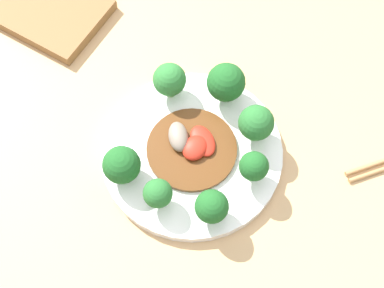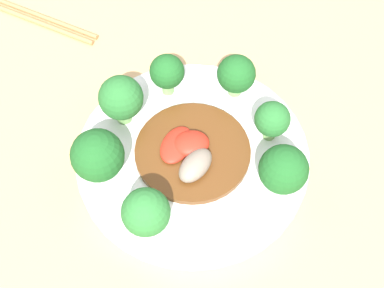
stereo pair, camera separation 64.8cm
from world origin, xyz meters
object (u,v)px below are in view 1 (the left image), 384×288
plate (192,152)px  broccoli_southeast (212,207)px  broccoli_south (156,193)px  broccoli_northwest (170,80)px  broccoli_southwest (122,165)px  stirfry_center (191,146)px  broccoli_east (254,167)px  cutting_board (41,6)px  broccoli_north (226,83)px  broccoli_northeast (256,123)px

plate → broccoli_southeast: bearing=-52.9°
broccoli_south → broccoli_northwest: 0.18m
broccoli_southwest → stirfry_center: 0.11m
broccoli_south → broccoli_east: 0.14m
broccoli_northwest → broccoli_east: bearing=-27.3°
broccoli_south → broccoli_northwest: broccoli_northwest is taller
broccoli_south → cutting_board: size_ratio=0.23×
cutting_board → stirfry_center: bearing=-24.0°
broccoli_south → stirfry_center: bearing=82.3°
plate → cutting_board: size_ratio=1.13×
plate → broccoli_south: 0.11m
broccoli_north → cutting_board: (-0.36, 0.05, -0.05)m
broccoli_north → broccoli_east: size_ratio=1.20×
plate → broccoli_north: 0.12m
cutting_board → broccoli_northwest: bearing=-15.6°
plate → broccoli_northeast: size_ratio=4.02×
plate → broccoli_southwest: size_ratio=4.34×
broccoli_south → cutting_board: (-0.34, 0.25, -0.04)m
broccoli_south → broccoli_southwest: (-0.06, 0.02, 0.00)m
broccoli_southeast → broccoli_southwest: bearing=176.4°
broccoli_east → broccoli_southeast: bearing=-113.4°
broccoli_southwest → plate: bearing=44.4°
broccoli_southeast → broccoli_northeast: (0.01, 0.14, 0.01)m
broccoli_north → broccoli_southwest: broccoli_north is taller
broccoli_south → broccoli_east: bearing=38.0°
broccoli_southeast → broccoli_east: (0.03, 0.08, 0.00)m
plate → broccoli_southeast: (0.06, -0.08, 0.04)m
broccoli_south → broccoli_northeast: bearing=58.7°
broccoli_south → broccoli_southeast: 0.08m
plate → broccoli_northeast: (0.08, 0.06, 0.05)m
broccoli_north → broccoli_southwest: size_ratio=1.13×
broccoli_northeast → plate: bearing=-143.4°
broccoli_south → broccoli_east: broccoli_east is taller
broccoli_southeast → broccoli_northwest: broccoli_northwest is taller
broccoli_south → broccoli_north: broccoli_north is taller
broccoli_north → broccoli_east: 0.14m
plate → broccoli_northwest: 0.12m
broccoli_southwest → broccoli_northeast: (0.15, 0.13, 0.01)m
plate → broccoli_northwest: bearing=131.3°
broccoli_northeast → broccoli_south: bearing=-121.3°
plate → broccoli_southwest: (-0.08, -0.08, 0.04)m
broccoli_southeast → broccoli_southwest: (-0.14, 0.01, 0.00)m
broccoli_northwest → broccoli_northeast: bearing=-8.4°
broccoli_south → cutting_board: bearing=143.0°
broccoli_north → stirfry_center: bearing=-97.8°
broccoli_southeast → broccoli_northeast: 0.14m
broccoli_southeast → plate: bearing=127.1°
broccoli_northeast → stirfry_center: size_ratio=0.50×
stirfry_center → broccoli_southeast: bearing=-52.8°
plate → broccoli_south: size_ratio=4.90×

